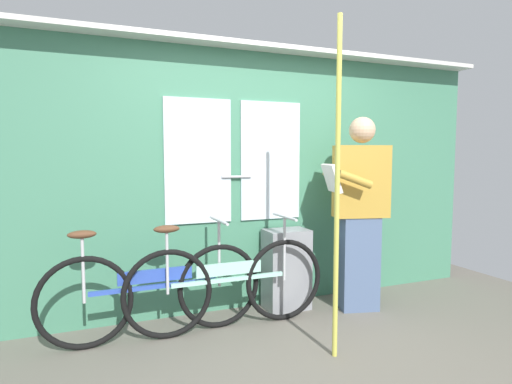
# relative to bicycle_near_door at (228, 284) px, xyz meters

# --- Properties ---
(ground_plane) EXTENTS (5.96, 4.31, 0.04)m
(ground_plane) POSITION_rel_bicycle_near_door_xyz_m (0.42, -0.89, -0.40)
(ground_plane) COLOR #666056
(train_door_wall) EXTENTS (4.96, 0.28, 2.42)m
(train_door_wall) POSITION_rel_bicycle_near_door_xyz_m (0.41, 0.46, 0.88)
(train_door_wall) COLOR #427F60
(train_door_wall) RESTS_ON ground_plane
(bicycle_near_door) EXTENTS (1.72, 0.44, 0.92)m
(bicycle_near_door) POSITION_rel_bicycle_near_door_xyz_m (0.00, 0.00, 0.00)
(bicycle_near_door) COLOR black
(bicycle_near_door) RESTS_ON ground_plane
(bicycle_leaning_behind) EXTENTS (1.74, 0.44, 0.91)m
(bicycle_leaning_behind) POSITION_rel_bicycle_near_door_xyz_m (-0.59, 0.05, -0.00)
(bicycle_leaning_behind) COLOR black
(bicycle_leaning_behind) RESTS_ON ground_plane
(passenger_reading_newspaper) EXTENTS (0.63, 0.57, 1.78)m
(passenger_reading_newspaper) POSITION_rel_bicycle_near_door_xyz_m (1.26, -0.03, 0.56)
(passenger_reading_newspaper) COLOR slate
(passenger_reading_newspaper) RESTS_ON ground_plane
(trash_bin_by_wall) EXTENTS (0.40, 0.28, 0.75)m
(trash_bin_by_wall) POSITION_rel_bicycle_near_door_xyz_m (0.65, 0.25, -0.01)
(trash_bin_by_wall) COLOR gray
(trash_bin_by_wall) RESTS_ON ground_plane
(handrail_pole) EXTENTS (0.04, 0.04, 2.38)m
(handrail_pole) POSITION_rel_bicycle_near_door_xyz_m (0.55, -0.74, 0.81)
(handrail_pole) COLOR #C6C14C
(handrail_pole) RESTS_ON ground_plane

